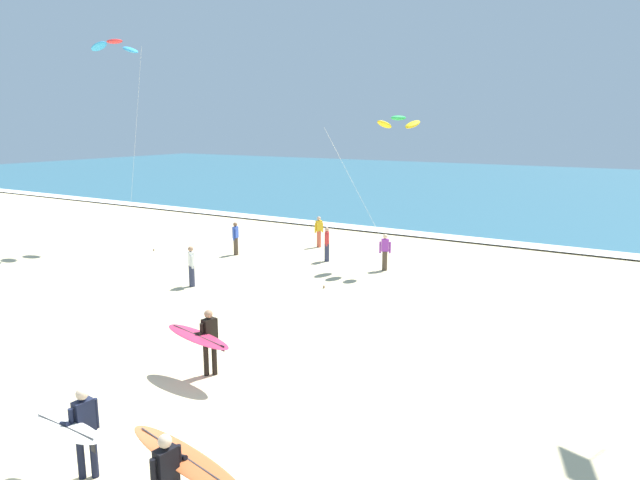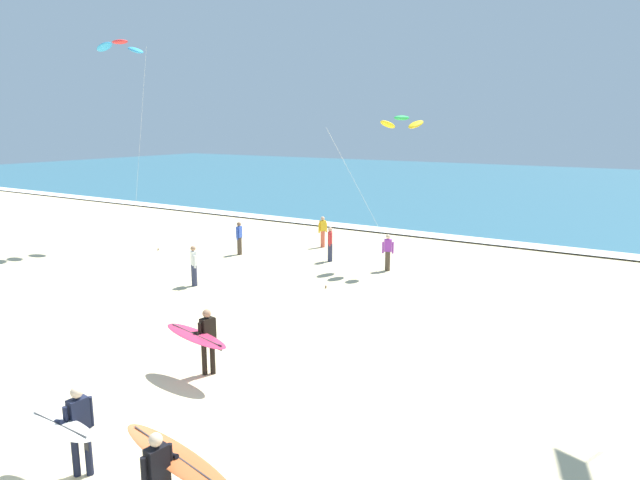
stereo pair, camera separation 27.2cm
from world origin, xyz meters
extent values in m
plane|color=beige|center=(0.00, 0.00, 0.00)|extent=(160.00, 160.00, 0.00)
cube|color=#2D6075|center=(0.00, 52.86, 0.04)|extent=(160.00, 60.00, 0.08)
cube|color=white|center=(0.00, 23.16, 0.09)|extent=(160.00, 1.49, 0.01)
cube|color=black|center=(2.88, -1.52, 1.18)|extent=(0.24, 0.36, 0.60)
cube|color=red|center=(2.78, -1.51, 1.22)|extent=(0.03, 0.20, 0.32)
sphere|color=beige|center=(2.88, -1.52, 1.60)|extent=(0.21, 0.21, 0.21)
cylinder|color=black|center=(2.86, -1.75, 1.14)|extent=(0.09, 0.09, 0.56)
cylinder|color=black|center=(2.91, -1.29, 1.29)|extent=(0.09, 0.09, 0.26)
cylinder|color=black|center=(2.86, -1.19, 1.16)|extent=(0.26, 0.11, 0.14)
ellipsoid|color=orange|center=(2.92, -1.16, 1.12)|extent=(2.59, 0.84, 0.30)
cube|color=#333333|center=(2.92, -1.16, 1.16)|extent=(2.22, 0.28, 0.21)
cylinder|color=black|center=(0.46, -1.28, 0.44)|extent=(0.13, 0.13, 0.88)
cylinder|color=black|center=(0.62, -1.13, 0.44)|extent=(0.13, 0.13, 0.88)
cube|color=black|center=(0.54, -1.20, 1.18)|extent=(0.23, 0.36, 0.60)
cube|color=yellow|center=(0.43, -1.19, 1.22)|extent=(0.03, 0.20, 0.32)
sphere|color=beige|center=(0.54, -1.20, 1.60)|extent=(0.21, 0.21, 0.21)
cylinder|color=black|center=(0.52, -1.43, 1.29)|extent=(0.09, 0.09, 0.26)
cylinder|color=black|center=(0.45, -1.52, 1.16)|extent=(0.26, 0.10, 0.14)
cylinder|color=black|center=(0.56, -0.97, 1.14)|extent=(0.09, 0.09, 0.56)
ellipsoid|color=white|center=(0.51, -1.56, 1.12)|extent=(2.03, 0.72, 0.22)
cube|color=#333333|center=(0.51, -1.56, 1.16)|extent=(1.74, 0.18, 0.14)
cube|color=#262628|center=(1.34, -1.63, 1.05)|extent=(0.12, 0.02, 0.14)
cylinder|color=black|center=(-0.58, 3.07, 0.44)|extent=(0.13, 0.13, 0.88)
cylinder|color=black|center=(-0.44, 3.21, 0.44)|extent=(0.13, 0.13, 0.88)
cube|color=black|center=(-0.51, 3.14, 1.18)|extent=(0.24, 0.36, 0.60)
cube|color=blue|center=(-0.61, 3.16, 1.22)|extent=(0.04, 0.20, 0.32)
sphere|color=#A87A59|center=(-0.51, 3.14, 1.60)|extent=(0.21, 0.21, 0.21)
cylinder|color=black|center=(-0.54, 2.91, 1.29)|extent=(0.09, 0.09, 0.26)
cylinder|color=black|center=(-0.61, 2.83, 1.16)|extent=(0.26, 0.11, 0.14)
cylinder|color=black|center=(-0.48, 3.37, 1.14)|extent=(0.09, 0.09, 0.56)
ellipsoid|color=#D83359|center=(-0.55, 2.78, 1.12)|extent=(2.19, 0.86, 0.20)
cube|color=#333333|center=(-0.55, 2.78, 1.16)|extent=(1.86, 0.26, 0.12)
cube|color=#262628|center=(0.33, 2.67, 1.05)|extent=(0.12, 0.03, 0.14)
ellipsoid|color=yellow|center=(-0.53, 15.81, 6.17)|extent=(0.63, 0.98, 0.47)
ellipsoid|color=green|center=(-1.23, 15.94, 6.44)|extent=(0.63, 0.96, 0.20)
ellipsoid|color=yellow|center=(-1.94, 16.07, 6.17)|extent=(0.63, 0.98, 0.47)
cylinder|color=silver|center=(-1.66, 13.59, 3.08)|extent=(0.86, 4.70, 5.97)
cylinder|color=brown|center=(-2.08, 11.25, 0.05)|extent=(0.06, 0.06, 0.10)
ellipsoid|color=#2D99DB|center=(-14.81, 13.63, 9.82)|extent=(1.14, 0.76, 0.51)
ellipsoid|color=red|center=(-14.94, 12.80, 10.13)|extent=(1.13, 0.76, 0.20)
ellipsoid|color=#2D99DB|center=(-15.07, 11.98, 9.82)|extent=(1.14, 0.76, 0.51)
cylinder|color=silver|center=(-13.81, 12.63, 4.91)|extent=(2.28, 0.36, 9.62)
cylinder|color=brown|center=(-12.68, 12.45, 0.05)|extent=(0.06, 0.06, 0.10)
cylinder|color=#2D334C|center=(-4.22, 15.07, 0.42)|extent=(0.22, 0.22, 0.84)
cube|color=red|center=(-4.22, 15.07, 1.11)|extent=(0.30, 0.37, 0.54)
sphere|color=tan|center=(-4.22, 15.07, 1.49)|extent=(0.20, 0.20, 0.20)
cylinder|color=red|center=(-4.13, 14.88, 1.01)|extent=(0.08, 0.08, 0.50)
cylinder|color=red|center=(-4.31, 15.26, 1.01)|extent=(0.08, 0.08, 0.50)
cylinder|color=#D8593F|center=(-6.15, 17.51, 0.42)|extent=(0.22, 0.22, 0.84)
cube|color=gold|center=(-6.15, 17.51, 1.11)|extent=(0.31, 0.37, 0.54)
sphere|color=tan|center=(-6.15, 17.51, 1.49)|extent=(0.20, 0.20, 0.20)
cylinder|color=gold|center=(-6.06, 17.70, 1.01)|extent=(0.08, 0.08, 0.50)
cylinder|color=gold|center=(-6.25, 17.33, 1.01)|extent=(0.08, 0.08, 0.50)
cylinder|color=#4C3D2D|center=(-1.26, 14.96, 0.42)|extent=(0.22, 0.22, 0.84)
cube|color=purple|center=(-1.26, 14.96, 1.11)|extent=(0.37, 0.30, 0.54)
sphere|color=beige|center=(-1.26, 14.96, 1.49)|extent=(0.20, 0.20, 0.20)
cylinder|color=purple|center=(-1.45, 14.86, 1.01)|extent=(0.08, 0.08, 0.50)
cylinder|color=purple|center=(-1.07, 15.05, 1.01)|extent=(0.08, 0.08, 0.50)
cylinder|color=#2D334C|center=(-6.57, 8.79, 0.42)|extent=(0.22, 0.22, 0.84)
cube|color=white|center=(-6.57, 8.79, 1.11)|extent=(0.37, 0.33, 0.54)
sphere|color=#A87A59|center=(-6.57, 8.79, 1.49)|extent=(0.20, 0.20, 0.20)
cylinder|color=white|center=(-6.74, 8.91, 1.01)|extent=(0.08, 0.08, 0.50)
cylinder|color=white|center=(-6.39, 8.67, 1.01)|extent=(0.08, 0.08, 0.50)
cylinder|color=#4C3D2D|center=(-8.64, 13.93, 0.42)|extent=(0.22, 0.22, 0.84)
cube|color=#3351B7|center=(-8.64, 13.93, 1.11)|extent=(0.25, 0.35, 0.54)
sphere|color=brown|center=(-8.64, 13.93, 1.49)|extent=(0.20, 0.20, 0.20)
cylinder|color=#3351B7|center=(-8.69, 14.13, 1.01)|extent=(0.08, 0.08, 0.50)
cylinder|color=#3351B7|center=(-8.59, 13.72, 1.01)|extent=(0.08, 0.08, 0.50)
camera|label=1|loc=(8.83, -6.85, 6.18)|focal=32.11mm
camera|label=2|loc=(9.06, -6.71, 6.18)|focal=32.11mm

